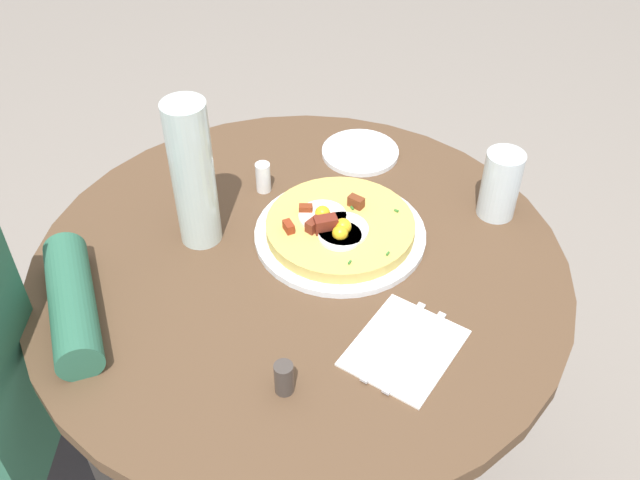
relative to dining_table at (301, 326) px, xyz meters
The scene contains 12 objects.
ground_plane 0.54m from the dining_table, ahead, with size 6.00×6.00×0.00m, color gray.
dining_table is the anchor object (origin of this frame).
pizza_plate 0.20m from the dining_table, 42.04° to the left, with size 0.30×0.30×0.01m, color white.
breakfast_pizza 0.21m from the dining_table, 41.95° to the left, with size 0.26×0.26×0.05m.
bread_plate 0.37m from the dining_table, 70.21° to the left, with size 0.15×0.15×0.01m, color white.
napkin 0.30m from the dining_table, 48.87° to the right, with size 0.17×0.14×0.00m, color white.
fork 0.32m from the dining_table, 47.83° to the right, with size 0.18×0.01×0.01m, color silver.
knife 0.29m from the dining_table, 50.07° to the right, with size 0.18×0.01×0.01m, color silver.
water_glass 0.44m from the dining_table, 20.54° to the left, with size 0.07×0.07×0.13m, color silver.
water_bottle 0.35m from the dining_table, 160.80° to the left, with size 0.07×0.07×0.27m, color silver.
salt_shaker 0.29m from the dining_table, 110.74° to the left, with size 0.03×0.03×0.06m, color white.
pepper_shaker 0.33m from the dining_table, 92.57° to the right, with size 0.03×0.03×0.05m, color #3F3833.
Camera 1 is at (0.05, -0.88, 1.55)m, focal length 40.29 mm.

